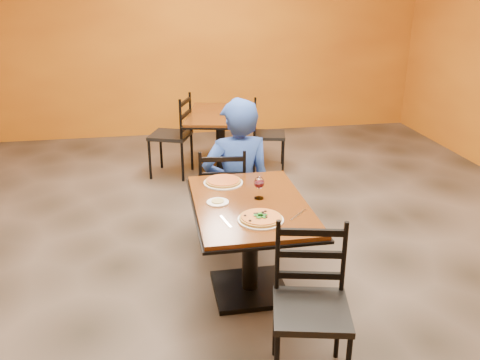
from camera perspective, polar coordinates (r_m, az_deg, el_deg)
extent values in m
cube|color=black|center=(4.44, -0.16, -8.83)|extent=(7.00, 8.00, 0.01)
cube|color=#C77216|center=(7.84, -5.44, 15.91)|extent=(7.00, 0.01, 3.00)
cube|color=#57250D|center=(3.67, 1.18, -2.75)|extent=(0.80, 1.20, 0.03)
cube|color=black|center=(3.68, 1.18, -3.11)|extent=(0.83, 1.23, 0.02)
cylinder|color=black|center=(3.83, 1.14, -7.74)|extent=(0.12, 0.12, 0.66)
cube|color=black|center=(4.01, 1.10, -12.11)|extent=(0.55, 0.55, 0.04)
cube|color=#57250D|center=(6.21, -2.24, 7.39)|extent=(0.98, 1.27, 0.03)
cube|color=black|center=(6.21, -2.24, 7.18)|extent=(1.01, 1.30, 0.02)
cylinder|color=black|center=(6.31, -2.20, 4.17)|extent=(0.11, 0.11, 0.66)
cube|color=black|center=(6.42, -2.15, 1.18)|extent=(0.62, 0.62, 0.04)
imported|color=#1B2C97|center=(4.56, -0.29, 1.17)|extent=(0.67, 0.46, 1.32)
cylinder|color=white|center=(3.39, 2.33, -4.48)|extent=(0.31, 0.31, 0.01)
cylinder|color=maroon|center=(3.39, 2.33, -4.24)|extent=(0.28, 0.28, 0.02)
cylinder|color=white|center=(4.00, -1.90, -0.31)|extent=(0.31, 0.31, 0.01)
cylinder|color=#C57525|center=(4.00, -1.90, -0.10)|extent=(0.28, 0.28, 0.02)
cylinder|color=white|center=(3.66, -2.52, -2.51)|extent=(0.16, 0.16, 0.01)
cylinder|color=tan|center=(3.65, -2.52, -2.38)|extent=(0.09, 0.09, 0.01)
cube|color=silver|center=(3.38, -1.63, -4.67)|extent=(0.06, 0.19, 0.00)
cube|color=silver|center=(3.49, 6.58, -3.88)|extent=(0.16, 0.16, 0.00)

